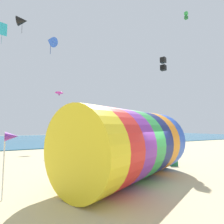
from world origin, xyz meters
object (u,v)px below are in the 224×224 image
Objects in this scene: giant_inflatable_tube at (129,144)px; kite_blue_delta at (51,41)px; kite_magenta_parafoil at (59,93)px; bystander_far_left at (138,141)px; bystander_mid_beach at (53,148)px; beach_flag at (11,139)px; cooler_box at (174,163)px; kite_black_box at (163,64)px; bystander_near_water at (109,142)px; kite_cyan_diamond at (2,29)px; kite_handler at (161,153)px; kite_green_box at (186,16)px; kite_black_delta at (22,21)px.

giant_inflatable_tube is 5.89× the size of kite_blue_delta.
kite_blue_delta reaches higher than kite_magenta_parafoil.
bystander_far_left is at bearing 52.80° from giant_inflatable_tube.
beach_flag is at bearing -108.33° from bystander_mid_beach.
giant_inflatable_tube is at bearing -163.57° from cooler_box.
kite_black_box reaches higher than kite_magenta_parafoil.
kite_blue_delta reaches higher than bystander_far_left.
giant_inflatable_tube is at bearing -111.26° from bystander_near_water.
kite_cyan_diamond is 1.02× the size of beach_flag.
kite_blue_delta is at bearing 160.54° from kite_handler.
kite_green_box is 0.52× the size of bystander_near_water.
kite_handler is at bearing -116.09° from bystander_far_left.
bystander_mid_beach is at bearing 134.77° from kite_handler.
bystander_near_water is at bearing 157.81° from bystander_far_left.
kite_magenta_parafoil is 17.45m from cooler_box.
kite_handler is 1.44× the size of kite_magenta_parafoil.
bystander_near_water is at bearing 43.48° from kite_blue_delta.
bystander_near_water is (5.80, -3.64, -6.61)m from kite_magenta_parafoil.
kite_black_box is at bearing -35.64° from kite_cyan_diamond.
kite_green_box is (5.49, 1.90, 13.34)m from kite_handler.
bystander_far_left is at bearing 78.04° from kite_black_box.
kite_green_box is at bearing -82.43° from bystander_far_left.
kite_black_delta is at bearing 173.94° from bystander_near_water.
kite_magenta_parafoil is at bearing 147.92° from bystander_near_water.
bystander_mid_beach is (-9.72, 3.66, -8.15)m from kite_black_box.
kite_magenta_parafoil is (4.76, 2.51, -7.49)m from kite_black_delta.
kite_handler is 9.24m from kite_black_box.
beach_flag is at bearing -171.78° from cooler_box.
kite_black_delta is 2.85m from kite_cyan_diamond.
bystander_mid_beach is at bearing 158.70° from kite_green_box.
kite_cyan_diamond reaches higher than bystander_mid_beach.
kite_cyan_diamond reaches higher than bystander_far_left.
beach_flag is at bearing -158.34° from kite_black_box.
kite_black_box is 19.11m from kite_cyan_diamond.
kite_cyan_diamond is 1.68× the size of bystander_near_water.
kite_handler is at bearing -95.07° from bystander_near_water.
bystander_near_water is (-2.24, 7.76, -8.20)m from kite_black_box.
kite_cyan_diamond reaches higher than beach_flag.
beach_flag is at bearing -105.51° from kite_magenta_parafoil.
beach_flag is (-10.35, -12.76, 1.47)m from bystander_near_water.
kite_black_box reaches higher than bystander_far_left.
kite_black_delta is 1.28× the size of bystander_mid_beach.
bystander_far_left is (9.37, -5.09, -6.50)m from kite_magenta_parafoil.
giant_inflatable_tube reaches higher than bystander_near_water.
kite_handler is at bearing 12.41° from beach_flag.
beach_flag is (-13.92, -11.30, 1.36)m from bystander_far_left.
kite_green_box reaches higher than bystander_mid_beach.
beach_flag is at bearing -167.59° from kite_handler.
kite_black_box is at bearing 42.60° from kite_handler.
kite_black_delta is at bearing -152.14° from kite_magenta_parafoil.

